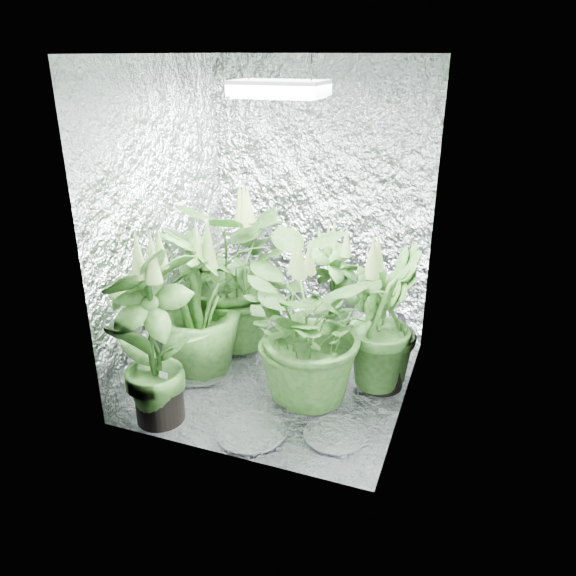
% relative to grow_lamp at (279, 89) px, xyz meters
% --- Properties ---
extents(ground, '(1.60, 1.60, 0.00)m').
position_rel_grow_lamp_xyz_m(ground, '(0.00, 0.00, -1.83)').
color(ground, silver).
rests_on(ground, ground).
extents(walls, '(1.62, 1.62, 2.00)m').
position_rel_grow_lamp_xyz_m(walls, '(0.00, 0.00, -0.83)').
color(walls, silver).
rests_on(walls, ground).
extents(ceiling, '(1.60, 1.60, 0.01)m').
position_rel_grow_lamp_xyz_m(ceiling, '(0.00, 0.00, 0.17)').
color(ceiling, silver).
rests_on(ceiling, walls).
extents(grow_lamp, '(0.50, 0.30, 0.22)m').
position_rel_grow_lamp_xyz_m(grow_lamp, '(0.00, 0.00, 0.00)').
color(grow_lamp, gray).
rests_on(grow_lamp, ceiling).
extents(plant_a, '(1.28, 1.28, 1.20)m').
position_rel_grow_lamp_xyz_m(plant_a, '(-0.48, 0.34, -1.26)').
color(plant_a, black).
rests_on(plant_a, ground).
extents(plant_b, '(0.56, 0.56, 0.93)m').
position_rel_grow_lamp_xyz_m(plant_b, '(0.19, 0.54, -1.40)').
color(plant_b, black).
rests_on(plant_b, ground).
extents(plant_c, '(0.60, 0.60, 1.01)m').
position_rel_grow_lamp_xyz_m(plant_c, '(0.62, 0.17, -1.37)').
color(plant_c, black).
rests_on(plant_c, ground).
extents(plant_d, '(0.77, 0.77, 1.08)m').
position_rel_grow_lamp_xyz_m(plant_d, '(-0.54, -0.09, -1.33)').
color(plant_d, black).
rests_on(plant_d, ground).
extents(plant_e, '(1.01, 1.01, 1.07)m').
position_rel_grow_lamp_xyz_m(plant_e, '(0.22, -0.18, -1.31)').
color(plant_e, black).
rests_on(plant_e, ground).
extents(plant_f, '(0.75, 0.75, 1.18)m').
position_rel_grow_lamp_xyz_m(plant_f, '(-0.52, -0.64, -1.27)').
color(plant_f, black).
rests_on(plant_f, ground).
extents(circulation_fan, '(0.21, 0.32, 0.39)m').
position_rel_grow_lamp_xyz_m(circulation_fan, '(0.59, 0.61, -1.66)').
color(circulation_fan, black).
rests_on(circulation_fan, ground).
extents(plant_label, '(0.06, 0.03, 0.09)m').
position_rel_grow_lamp_xyz_m(plant_label, '(-0.46, -0.67, -1.53)').
color(plant_label, white).
rests_on(plant_label, plant_f).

